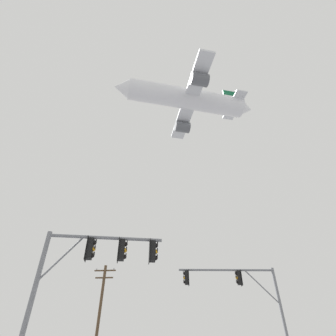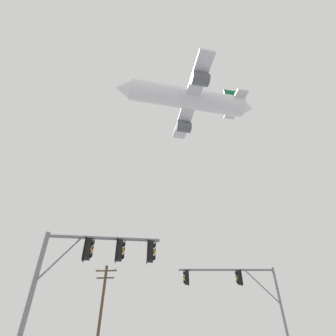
{
  "view_description": "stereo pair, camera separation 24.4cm",
  "coord_description": "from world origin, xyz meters",
  "views": [
    {
      "loc": [
        -0.23,
        -3.79,
        1.42
      ],
      "look_at": [
        -1.58,
        16.03,
        15.6
      ],
      "focal_mm": 28.31,
      "sensor_mm": 36.0,
      "label": 1
    },
    {
      "loc": [
        0.01,
        -3.77,
        1.42
      ],
      "look_at": [
        -1.58,
        16.03,
        15.6
      ],
      "focal_mm": 28.31,
      "sensor_mm": 36.0,
      "label": 2
    }
  ],
  "objects": [
    {
      "name": "utility_pole",
      "position": [
        -8.61,
        23.97,
        4.86
      ],
      "size": [
        2.2,
        0.28,
        9.12
      ],
      "color": "brown",
      "rests_on": "ground"
    },
    {
      "name": "airplane",
      "position": [
        1.0,
        29.46,
        41.03
      ],
      "size": [
        26.69,
        20.61,
        7.34
      ],
      "color": "white"
    },
    {
      "name": "signal_pole_far",
      "position": [
        3.58,
        16.07,
        4.98
      ],
      "size": [
        6.77,
        0.83,
        6.59
      ],
      "color": "slate",
      "rests_on": "ground"
    },
    {
      "name": "signal_pole_near",
      "position": [
        -4.29,
        7.47,
        4.58
      ],
      "size": [
        5.02,
        1.21,
        5.95
      ],
      "color": "slate",
      "rests_on": "ground"
    }
  ]
}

